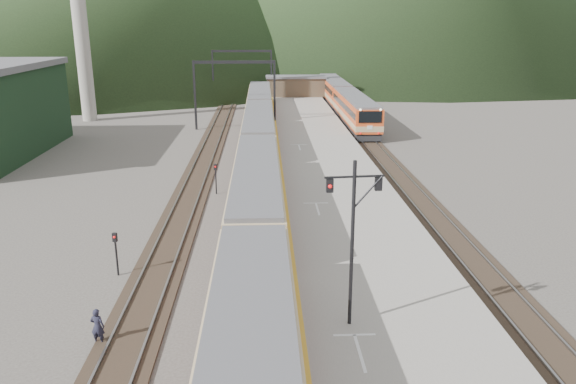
{
  "coord_description": "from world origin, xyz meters",
  "views": [
    {
      "loc": [
        0.49,
        -11.27,
        12.29
      ],
      "look_at": [
        1.96,
        22.47,
        2.0
      ],
      "focal_mm": 35.0,
      "sensor_mm": 36.0,
      "label": 1
    }
  ],
  "objects_px": {
    "worker": "(98,326)",
    "main_train": "(258,155)",
    "second_train": "(343,99)",
    "signal_mast": "(353,227)"
  },
  "relations": [
    {
      "from": "second_train",
      "to": "worker",
      "type": "distance_m",
      "value": 59.94
    },
    {
      "from": "second_train",
      "to": "signal_mast",
      "type": "distance_m",
      "value": 58.43
    },
    {
      "from": "second_train",
      "to": "signal_mast",
      "type": "bearing_deg",
      "value": -97.65
    },
    {
      "from": "signal_mast",
      "to": "worker",
      "type": "distance_m",
      "value": 10.78
    },
    {
      "from": "signal_mast",
      "to": "worker",
      "type": "xyz_separation_m",
      "value": [
        -9.9,
        0.57,
        -4.23
      ]
    },
    {
      "from": "main_train",
      "to": "worker",
      "type": "height_order",
      "value": "main_train"
    },
    {
      "from": "second_train",
      "to": "main_train",
      "type": "bearing_deg",
      "value": -109.09
    },
    {
      "from": "signal_mast",
      "to": "worker",
      "type": "height_order",
      "value": "signal_mast"
    },
    {
      "from": "signal_mast",
      "to": "worker",
      "type": "relative_size",
      "value": 4.24
    },
    {
      "from": "worker",
      "to": "main_train",
      "type": "bearing_deg",
      "value": -95.19
    }
  ]
}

